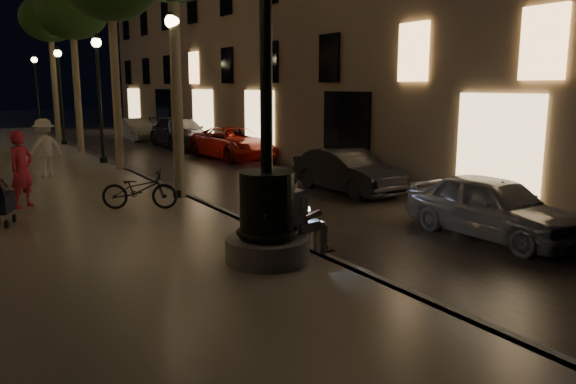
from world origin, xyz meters
TOP-DOWN VIEW (x-y plane):
  - ground at (0.00, 15.00)m, footprint 120.00×120.00m
  - cobble_lane at (3.00, 15.00)m, footprint 6.00×45.00m
  - curb_strip at (0.00, 15.00)m, footprint 0.25×45.00m
  - fountain_lamppost at (-1.00, 2.00)m, footprint 1.40×1.40m
  - seated_man_laptop at (-0.39, 2.00)m, footprint 1.03×0.35m
  - tree_third at (-0.30, 20.00)m, footprint 3.00×3.00m
  - tree_far at (-0.22, 26.00)m, footprint 3.00×3.00m
  - lamp_curb_a at (-0.30, 8.00)m, footprint 0.36×0.36m
  - lamp_curb_b at (-0.30, 16.00)m, footprint 0.36×0.36m
  - lamp_curb_c at (-0.30, 24.00)m, footprint 0.36×0.36m
  - lamp_curb_d at (-0.30, 32.00)m, footprint 0.36×0.36m
  - stroller at (-4.55, 6.98)m, footprint 0.62×0.94m
  - car_front at (4.00, 1.50)m, footprint 1.56×3.83m
  - car_second at (4.53, 7.03)m, footprint 1.44×3.88m
  - car_third at (5.15, 15.74)m, footprint 2.53×5.00m
  - car_rear at (4.79, 21.20)m, footprint 2.31×5.24m
  - car_fifth at (4.00, 26.11)m, footprint 1.68×3.92m
  - pedestrian_red at (-3.91, 8.73)m, footprint 0.80×0.77m
  - pedestrian_white at (-2.72, 13.36)m, footprint 1.37×1.07m
  - bicycle at (-1.59, 7.10)m, footprint 1.85×1.40m

SIDE VIEW (x-z plane):
  - ground at x=0.00m, z-range 0.00..0.00m
  - cobble_lane at x=3.00m, z-range 0.00..0.02m
  - curb_strip at x=0.00m, z-range 0.00..0.20m
  - car_fifth at x=4.00m, z-range 0.00..1.26m
  - car_second at x=4.53m, z-range 0.00..1.27m
  - car_front at x=4.00m, z-range 0.00..1.30m
  - bicycle at x=-1.59m, z-range 0.20..1.13m
  - car_third at x=5.15m, z-range 0.00..1.35m
  - stroller at x=-4.55m, z-range 0.20..1.17m
  - car_rear at x=4.79m, z-range 0.00..1.50m
  - seated_man_laptop at x=-0.39m, z-range 0.23..1.64m
  - pedestrian_red at x=-3.91m, z-range 0.20..2.04m
  - pedestrian_white at x=-2.72m, z-range 0.20..2.06m
  - fountain_lamppost at x=-1.00m, z-range -1.39..3.81m
  - lamp_curb_a at x=-0.30m, z-range 0.83..5.64m
  - lamp_curb_b at x=-0.30m, z-range 0.83..5.64m
  - lamp_curb_c at x=-0.30m, z-range 0.83..5.64m
  - lamp_curb_d at x=-0.30m, z-range 0.83..5.64m
  - tree_third at x=-0.30m, z-range 2.54..9.74m
  - tree_far at x=-0.22m, z-range 2.68..10.18m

